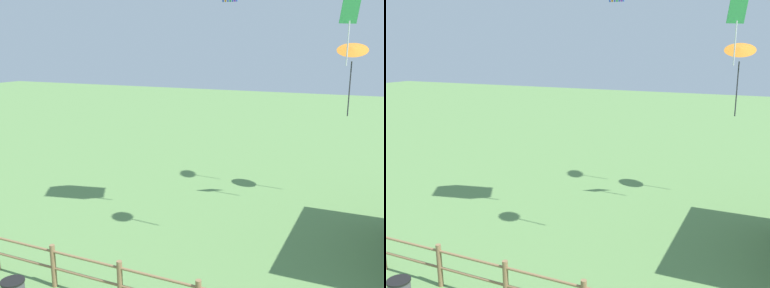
# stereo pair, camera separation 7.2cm
# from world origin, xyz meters

# --- Properties ---
(kite_green_diamond) EXTENTS (0.70, 0.65, 2.50)m
(kite_green_diamond) POSITION_xyz_m (3.13, 15.19, 7.45)
(kite_green_diamond) COLOR green
(kite_orange_delta) EXTENTS (1.31, 1.22, 3.02)m
(kite_orange_delta) POSITION_xyz_m (3.18, 16.95, 6.24)
(kite_orange_delta) COLOR orange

